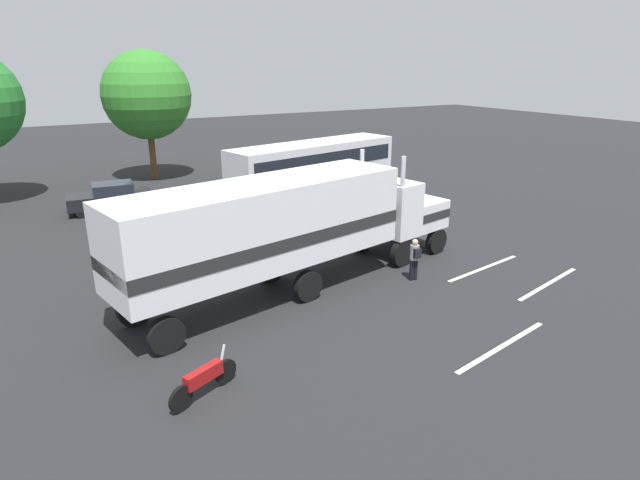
# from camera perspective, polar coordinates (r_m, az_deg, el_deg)

# --- Properties ---
(ground_plane) EXTENTS (120.00, 120.00, 0.00)m
(ground_plane) POSITION_cam_1_polar(r_m,az_deg,el_deg) (24.03, 9.88, -0.71)
(ground_plane) COLOR #232326
(lane_stripe_near) EXTENTS (4.38, 0.81, 0.01)m
(lane_stripe_near) POSITION_cam_1_polar(r_m,az_deg,el_deg) (22.23, 17.30, -2.92)
(lane_stripe_near) COLOR silver
(lane_stripe_near) RESTS_ON ground_plane
(lane_stripe_mid) EXTENTS (4.33, 1.09, 0.01)m
(lane_stripe_mid) POSITION_cam_1_polar(r_m,az_deg,el_deg) (21.58, 23.50, -4.34)
(lane_stripe_mid) COLOR silver
(lane_stripe_mid) RESTS_ON ground_plane
(lane_stripe_far) EXTENTS (4.36, 0.93, 0.01)m
(lane_stripe_far) POSITION_cam_1_polar(r_m,az_deg,el_deg) (16.58, 19.12, -10.82)
(lane_stripe_far) COLOR silver
(lane_stripe_far) RESTS_ON ground_plane
(semi_truck) EXTENTS (14.37, 5.37, 4.50)m
(semi_truck) POSITION_cam_1_polar(r_m,az_deg,el_deg) (18.45, -3.32, 1.79)
(semi_truck) COLOR white
(semi_truck) RESTS_ON ground_plane
(person_bystander) EXTENTS (0.34, 0.47, 1.63)m
(person_bystander) POSITION_cam_1_polar(r_m,az_deg,el_deg) (20.13, 10.19, -1.91)
(person_bystander) COLOR black
(person_bystander) RESTS_ON ground_plane
(parked_bus) EXTENTS (11.29, 4.77, 3.40)m
(parked_bus) POSITION_cam_1_polar(r_m,az_deg,el_deg) (31.46, -0.68, 8.09)
(parked_bus) COLOR silver
(parked_bus) RESTS_ON ground_plane
(parked_car) EXTENTS (4.54, 2.17, 1.57)m
(parked_car) POSITION_cam_1_polar(r_m,az_deg,el_deg) (31.36, -21.71, 4.36)
(parked_car) COLOR black
(parked_car) RESTS_ON ground_plane
(motorcycle) EXTENTS (1.98, 0.93, 1.12)m
(motorcycle) POSITION_cam_1_polar(r_m,az_deg,el_deg) (13.72, -12.43, -14.50)
(motorcycle) COLOR black
(motorcycle) RESTS_ON ground_plane
(tree_center) EXTENTS (5.94, 5.94, 8.71)m
(tree_center) POSITION_cam_1_polar(r_m,az_deg,el_deg) (38.74, -18.26, 14.67)
(tree_center) COLOR brown
(tree_center) RESTS_ON ground_plane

